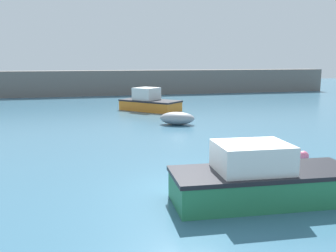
# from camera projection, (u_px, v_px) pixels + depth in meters

# --- Properties ---
(ground_plane) EXTENTS (120.00, 120.00, 0.20)m
(ground_plane) POSITION_uv_depth(u_px,v_px,m) (203.00, 199.00, 11.15)
(ground_plane) COLOR #38667F
(harbor_breakwater) EXTENTS (54.23, 2.60, 2.77)m
(harbor_breakwater) POSITION_uv_depth(u_px,v_px,m) (107.00, 83.00, 42.66)
(harbor_breakwater) COLOR #66605B
(harbor_breakwater) RESTS_ON ground_plane
(dinghy_near_pier) EXTENTS (2.46, 1.98, 0.79)m
(dinghy_near_pier) POSITION_uv_depth(u_px,v_px,m) (177.00, 118.00, 23.24)
(dinghy_near_pier) COLOR gray
(dinghy_near_pier) RESTS_ON ground_plane
(motorboat_with_cabin) EXTENTS (5.39, 2.22, 1.71)m
(motorboat_with_cabin) POSITION_uv_depth(u_px,v_px,m) (261.00, 179.00, 10.57)
(motorboat_with_cabin) COLOR #287A4C
(motorboat_with_cabin) RESTS_ON ground_plane
(cabin_cruiser_white) EXTENTS (4.81, 4.96, 1.80)m
(cabin_cruiser_white) POSITION_uv_depth(u_px,v_px,m) (149.00, 102.00, 29.62)
(cabin_cruiser_white) COLOR orange
(cabin_cruiser_white) RESTS_ON ground_plane
(mooring_buoy_pink) EXTENTS (0.42, 0.42, 0.42)m
(mooring_buoy_pink) POSITION_uv_depth(u_px,v_px,m) (303.00, 156.00, 14.84)
(mooring_buoy_pink) COLOR #EA668C
(mooring_buoy_pink) RESTS_ON ground_plane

